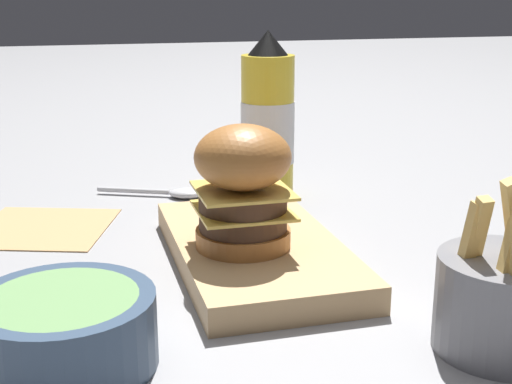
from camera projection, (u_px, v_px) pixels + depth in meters
ground_plane at (235, 268)px, 0.73m from camera, size 6.00×6.00×0.00m
serving_board at (256, 251)px, 0.74m from camera, size 0.30×0.16×0.03m
burger at (243, 186)px, 0.69m from camera, size 0.09×0.09×0.12m
ketchup_bottle at (268, 125)px, 0.94m from camera, size 0.07×0.07×0.22m
fries_basket at (505, 300)px, 0.56m from camera, size 0.11×0.11×0.14m
side_bowl at (64, 330)px, 0.53m from camera, size 0.14×0.14×0.06m
spoon at (176, 192)px, 0.97m from camera, size 0.08×0.15×0.01m
ketchup_puddle at (497, 254)px, 0.76m from camera, size 0.04×0.04×0.00m
parchment_square at (43, 227)px, 0.85m from camera, size 0.19×0.19×0.00m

